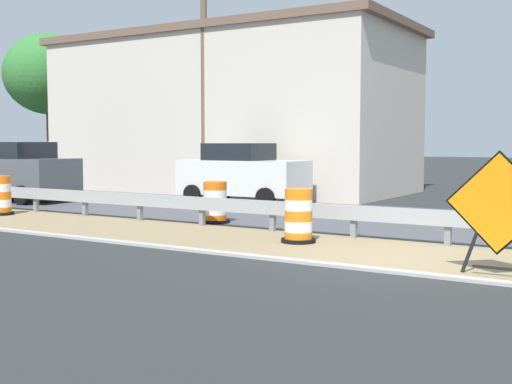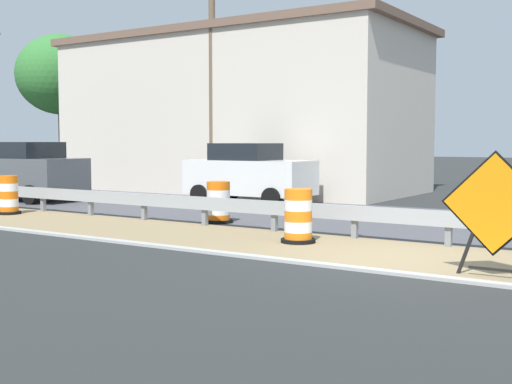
# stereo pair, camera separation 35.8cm
# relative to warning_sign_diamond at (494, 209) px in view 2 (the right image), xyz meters

# --- Properties ---
(ground_plane) EXTENTS (160.00, 160.00, 0.00)m
(ground_plane) POSITION_rel_warning_sign_diamond_xyz_m (0.68, 1.93, -1.05)
(ground_plane) COLOR #2B2D2D
(median_dirt_strip) EXTENTS (3.28, 120.00, 0.01)m
(median_dirt_strip) POSITION_rel_warning_sign_diamond_xyz_m (1.12, 1.93, -1.04)
(median_dirt_strip) COLOR #8E7A56
(median_dirt_strip) RESTS_ON ground
(far_lane_asphalt) EXTENTS (6.94, 120.00, 0.00)m
(far_lane_asphalt) POSITION_rel_warning_sign_diamond_xyz_m (6.23, 1.93, -1.05)
(far_lane_asphalt) COLOR #4C4C51
(far_lane_asphalt) RESTS_ON ground
(curb_near_edge) EXTENTS (0.20, 120.00, 0.11)m
(curb_near_edge) POSITION_rel_warning_sign_diamond_xyz_m (-0.62, 1.93, -1.04)
(curb_near_edge) COLOR #ADADA8
(curb_near_edge) RESTS_ON ground
(guardrail_median) EXTENTS (0.18, 44.26, 0.71)m
(guardrail_median) POSITION_rel_warning_sign_diamond_xyz_m (2.52, 4.48, -0.53)
(guardrail_median) COLOR #999EA3
(guardrail_median) RESTS_ON ground
(warning_sign_diamond) EXTENTS (0.07, 1.61, 1.94)m
(warning_sign_diamond) POSITION_rel_warning_sign_diamond_xyz_m (0.00, 0.00, 0.00)
(warning_sign_diamond) COLOR black
(warning_sign_diamond) RESTS_ON ground
(traffic_barrel_nearest) EXTENTS (0.71, 0.71, 1.10)m
(traffic_barrel_nearest) POSITION_rel_warning_sign_diamond_xyz_m (1.41, 4.19, -0.55)
(traffic_barrel_nearest) COLOR orange
(traffic_barrel_nearest) RESTS_ON ground
(traffic_barrel_close) EXTENTS (0.74, 0.74, 1.05)m
(traffic_barrel_close) POSITION_rel_warning_sign_diamond_xyz_m (3.19, 7.53, -0.57)
(traffic_barrel_close) COLOR orange
(traffic_barrel_close) RESTS_ON ground
(traffic_barrel_mid) EXTENTS (0.65, 0.65, 1.10)m
(traffic_barrel_mid) POSITION_rel_warning_sign_diamond_xyz_m (1.55, 13.72, -0.55)
(traffic_barrel_mid) COLOR orange
(traffic_barrel_mid) RESTS_ON ground
(car_trailing_near_lane) EXTENTS (2.19, 4.26, 2.01)m
(car_trailing_near_lane) POSITION_rel_warning_sign_diamond_xyz_m (8.00, 9.79, -0.04)
(car_trailing_near_lane) COLOR silver
(car_trailing_near_lane) RESTS_ON ground
(car_trailing_far_lane) EXTENTS (2.30, 4.79, 2.05)m
(car_trailing_far_lane) POSITION_rel_warning_sign_diamond_xyz_m (4.70, 17.19, -0.02)
(car_trailing_far_lane) COLOR #4C5156
(car_trailing_far_lane) RESTS_ON ground
(roadside_shop_near) EXTENTS (7.10, 15.32, 6.56)m
(roadside_shop_near) POSITION_rel_warning_sign_diamond_xyz_m (13.03, 13.67, 2.25)
(roadside_shop_near) COLOR beige
(roadside_shop_near) RESTS_ON ground
(utility_pole_near) EXTENTS (0.24, 1.80, 7.99)m
(utility_pole_near) POSITION_rel_warning_sign_diamond_xyz_m (9.71, 12.60, 3.11)
(utility_pole_near) COLOR brown
(utility_pole_near) RESTS_ON ground
(tree_roadside) EXTENTS (4.42, 4.42, 7.41)m
(tree_roadside) POSITION_rel_warning_sign_diamond_xyz_m (12.35, 24.05, 4.35)
(tree_roadside) COLOR brown
(tree_roadside) RESTS_ON ground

